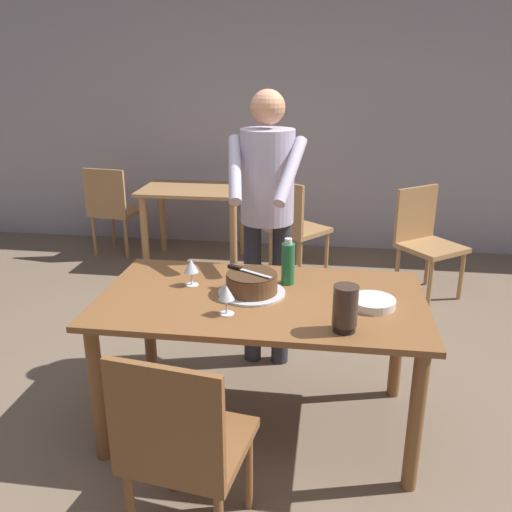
% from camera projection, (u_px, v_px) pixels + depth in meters
% --- Properties ---
extents(ground_plane, '(14.00, 14.00, 0.00)m').
position_uv_depth(ground_plane, '(261.00, 422.00, 2.95)').
color(ground_plane, '#7A6651').
extents(back_wall, '(10.00, 0.12, 2.70)m').
position_uv_depth(back_wall, '(303.00, 117.00, 5.48)').
color(back_wall, '#ADA8B2').
rests_on(back_wall, ground_plane).
extents(main_dining_table, '(1.63, 0.90, 0.75)m').
position_uv_depth(main_dining_table, '(261.00, 316.00, 2.74)').
color(main_dining_table, brown).
rests_on(main_dining_table, ground_plane).
extents(cake_on_platter, '(0.34, 0.34, 0.11)m').
position_uv_depth(cake_on_platter, '(252.00, 284.00, 2.72)').
color(cake_on_platter, silver).
rests_on(cake_on_platter, main_dining_table).
extents(cake_knife, '(0.24, 0.15, 0.02)m').
position_uv_depth(cake_knife, '(241.00, 269.00, 2.74)').
color(cake_knife, silver).
rests_on(cake_knife, cake_on_platter).
extents(plate_stack, '(0.22, 0.22, 0.04)m').
position_uv_depth(plate_stack, '(372.00, 303.00, 2.59)').
color(plate_stack, white).
rests_on(plate_stack, main_dining_table).
extents(wine_glass_near, '(0.08, 0.08, 0.14)m').
position_uv_depth(wine_glass_near, '(226.00, 294.00, 2.48)').
color(wine_glass_near, silver).
rests_on(wine_glass_near, main_dining_table).
extents(wine_glass_far, '(0.08, 0.08, 0.14)m').
position_uv_depth(wine_glass_far, '(191.00, 267.00, 2.81)').
color(wine_glass_far, silver).
rests_on(wine_glass_far, main_dining_table).
extents(water_bottle, '(0.07, 0.07, 0.25)m').
position_uv_depth(water_bottle, '(288.00, 263.00, 2.83)').
color(water_bottle, '#1E6B38').
rests_on(water_bottle, main_dining_table).
extents(hurricane_lamp, '(0.11, 0.11, 0.21)m').
position_uv_depth(hurricane_lamp, '(345.00, 308.00, 2.32)').
color(hurricane_lamp, black).
rests_on(hurricane_lamp, main_dining_table).
extents(person_cutting_cake, '(0.47, 0.56, 1.72)m').
position_uv_depth(person_cutting_cake, '(267.00, 202.00, 3.22)').
color(person_cutting_cake, '#2D2D38').
rests_on(person_cutting_cake, ground_plane).
extents(chair_near_side, '(0.50, 0.50, 0.90)m').
position_uv_depth(chair_near_side, '(182.00, 444.00, 2.04)').
color(chair_near_side, brown).
rests_on(chair_near_side, ground_plane).
extents(background_table, '(1.00, 0.70, 0.74)m').
position_uv_depth(background_table, '(195.00, 204.00, 5.21)').
color(background_table, tan).
rests_on(background_table, ground_plane).
extents(background_chair_0, '(0.50, 0.50, 0.90)m').
position_uv_depth(background_chair_0, '(113.00, 207.00, 5.45)').
color(background_chair_0, tan).
rests_on(background_chair_0, ground_plane).
extents(background_chair_1, '(0.62, 0.62, 0.90)m').
position_uv_depth(background_chair_1, '(294.00, 225.00, 4.85)').
color(background_chair_1, tan).
rests_on(background_chair_1, ground_plane).
extents(background_chair_2, '(0.62, 0.62, 0.90)m').
position_uv_depth(background_chair_2, '(425.00, 238.00, 4.48)').
color(background_chair_2, tan).
rests_on(background_chair_2, ground_plane).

